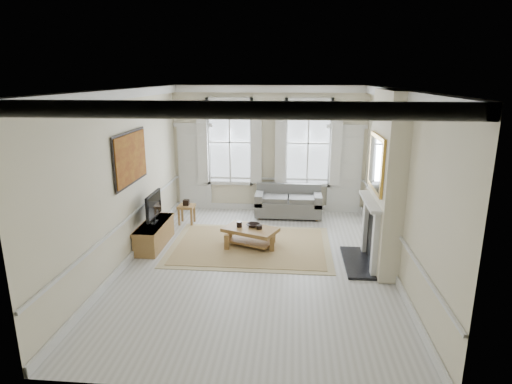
# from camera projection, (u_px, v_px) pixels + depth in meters

# --- Properties ---
(floor) EXTENTS (7.20, 7.20, 0.00)m
(floor) POSITION_uv_depth(u_px,v_px,m) (257.00, 264.00, 8.54)
(floor) COLOR #B7B5AD
(floor) RESTS_ON ground
(ceiling) EXTENTS (7.20, 7.20, 0.00)m
(ceiling) POSITION_uv_depth(u_px,v_px,m) (258.00, 89.00, 7.64)
(ceiling) COLOR white
(ceiling) RESTS_ON back_wall
(back_wall) EXTENTS (5.20, 0.00, 5.20)m
(back_wall) POSITION_uv_depth(u_px,v_px,m) (269.00, 150.00, 11.55)
(back_wall) COLOR beige
(back_wall) RESTS_ON floor
(left_wall) EXTENTS (0.00, 7.20, 7.20)m
(left_wall) POSITION_uv_depth(u_px,v_px,m) (124.00, 178.00, 8.31)
(left_wall) COLOR beige
(left_wall) RESTS_ON floor
(right_wall) EXTENTS (0.00, 7.20, 7.20)m
(right_wall) POSITION_uv_depth(u_px,v_px,m) (398.00, 184.00, 7.87)
(right_wall) COLOR beige
(right_wall) RESTS_ON floor
(window_left) EXTENTS (1.26, 0.20, 2.20)m
(window_left) POSITION_uv_depth(u_px,v_px,m) (230.00, 142.00, 11.54)
(window_left) COLOR #B2BCC6
(window_left) RESTS_ON back_wall
(window_right) EXTENTS (1.26, 0.20, 2.20)m
(window_right) POSITION_uv_depth(u_px,v_px,m) (308.00, 143.00, 11.36)
(window_right) COLOR #B2BCC6
(window_right) RESTS_ON back_wall
(door_left) EXTENTS (0.90, 0.08, 2.30)m
(door_left) POSITION_uv_depth(u_px,v_px,m) (195.00, 168.00, 11.83)
(door_left) COLOR silver
(door_left) RESTS_ON floor
(door_right) EXTENTS (0.90, 0.08, 2.30)m
(door_right) POSITION_uv_depth(u_px,v_px,m) (345.00, 171.00, 11.48)
(door_right) COLOR silver
(door_right) RESTS_ON floor
(painting) EXTENTS (0.05, 1.66, 1.06)m
(painting) POSITION_uv_depth(u_px,v_px,m) (131.00, 158.00, 8.50)
(painting) COLOR #9F6A1B
(painting) RESTS_ON left_wall
(chimney_breast) EXTENTS (0.35, 1.70, 3.38)m
(chimney_breast) POSITION_uv_depth(u_px,v_px,m) (386.00, 181.00, 8.08)
(chimney_breast) COLOR beige
(chimney_breast) RESTS_ON floor
(hearth) EXTENTS (0.55, 1.50, 0.05)m
(hearth) POSITION_uv_depth(u_px,v_px,m) (358.00, 262.00, 8.55)
(hearth) COLOR black
(hearth) RESTS_ON floor
(fireplace) EXTENTS (0.21, 1.45, 1.33)m
(fireplace) POSITION_uv_depth(u_px,v_px,m) (370.00, 229.00, 8.35)
(fireplace) COLOR silver
(fireplace) RESTS_ON floor
(mirror) EXTENTS (0.06, 1.26, 1.06)m
(mirror) POSITION_uv_depth(u_px,v_px,m) (376.00, 163.00, 8.00)
(mirror) COLOR #BC8D33
(mirror) RESTS_ON chimney_breast
(sofa) EXTENTS (1.73, 0.84, 0.83)m
(sofa) POSITION_uv_depth(u_px,v_px,m) (288.00, 203.00, 11.38)
(sofa) COLOR #585856
(sofa) RESTS_ON floor
(side_table) EXTENTS (0.41, 0.41, 0.48)m
(side_table) POSITION_uv_depth(u_px,v_px,m) (186.00, 209.00, 10.77)
(side_table) COLOR brown
(side_table) RESTS_ON floor
(rug) EXTENTS (3.50, 2.60, 0.02)m
(rug) POSITION_uv_depth(u_px,v_px,m) (250.00, 246.00, 9.41)
(rug) COLOR tan
(rug) RESTS_ON floor
(coffee_table) EXTENTS (1.30, 1.05, 0.43)m
(coffee_table) POSITION_uv_depth(u_px,v_px,m) (250.00, 231.00, 9.33)
(coffee_table) COLOR brown
(coffee_table) RESTS_ON rug
(ceramic_pot_a) EXTENTS (0.12, 0.12, 0.12)m
(ceramic_pot_a) POSITION_uv_depth(u_px,v_px,m) (239.00, 224.00, 9.36)
(ceramic_pot_a) COLOR black
(ceramic_pot_a) RESTS_ON coffee_table
(ceramic_pot_b) EXTENTS (0.12, 0.12, 0.09)m
(ceramic_pot_b) POSITION_uv_depth(u_px,v_px,m) (259.00, 227.00, 9.23)
(ceramic_pot_b) COLOR black
(ceramic_pot_b) RESTS_ON coffee_table
(bowl) EXTENTS (0.37, 0.37, 0.07)m
(bowl) POSITION_uv_depth(u_px,v_px,m) (253.00, 225.00, 9.39)
(bowl) COLOR black
(bowl) RESTS_ON coffee_table
(tv_stand) EXTENTS (0.47, 1.46, 0.52)m
(tv_stand) POSITION_uv_depth(u_px,v_px,m) (155.00, 234.00, 9.40)
(tv_stand) COLOR brown
(tv_stand) RESTS_ON floor
(tv) EXTENTS (0.08, 0.90, 0.68)m
(tv) POSITION_uv_depth(u_px,v_px,m) (154.00, 206.00, 9.23)
(tv) COLOR black
(tv) RESTS_ON tv_stand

